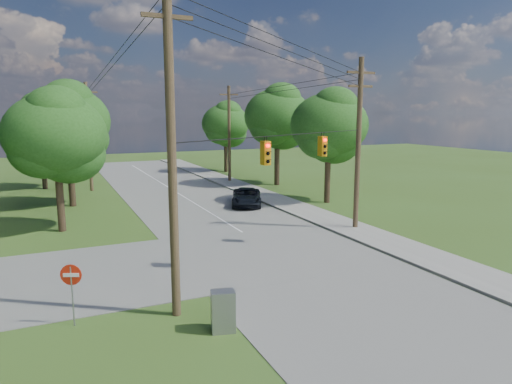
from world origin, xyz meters
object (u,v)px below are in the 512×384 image
control_cabinet (223,311)px  do_not_enter_sign (71,281)px  pole_ne (358,142)px  pole_north_w (89,136)px  pole_sw (171,142)px  car_main_north (247,197)px  pole_north_e (229,133)px

control_cabinet → do_not_enter_sign: size_ratio=0.65×
pole_ne → pole_north_w: pole_ne is taller
pole_sw → do_not_enter_sign: size_ratio=5.47×
car_main_north → do_not_enter_sign: 21.36m
pole_ne → car_main_north: bearing=109.7°
pole_north_e → car_main_north: 13.68m
pole_north_w → car_main_north: bearing=-50.0°
car_main_north → pole_north_e: bearing=98.0°
pole_north_w → do_not_enter_sign: 29.37m
control_cabinet → pole_north_w: bearing=106.3°
pole_north_w → control_cabinet: pole_north_w is taller
pole_sw → pole_north_e: bearing=65.5°
pole_sw → pole_north_w: (-0.40, 29.60, -1.10)m
pole_sw → pole_ne: pole_sw is taller
pole_north_w → do_not_enter_sign: (-3.03, -29.00, -3.52)m
pole_ne → car_main_north: size_ratio=2.18×
pole_north_e → car_main_north: (-3.40, -12.49, -4.43)m
pole_sw → car_main_north: (10.10, 17.11, -5.53)m
pole_north_e → pole_ne: bearing=-90.0°
pole_sw → do_not_enter_sign: 5.78m
pole_sw → control_cabinet: size_ratio=8.48×
pole_north_w → control_cabinet: bearing=-87.3°
pole_sw → control_cabinet: (1.10, -1.89, -5.52)m
pole_sw → pole_north_w: 29.62m
control_cabinet → pole_sw: bearing=133.7°
pole_north_w → do_not_enter_sign: pole_north_w is taller
pole_north_e → control_cabinet: 34.13m
pole_north_w → control_cabinet: (1.50, -31.49, -4.42)m
pole_ne → control_cabinet: bearing=-142.6°
pole_ne → car_main_north: (-3.40, 9.51, -4.77)m
pole_ne → pole_north_e: 22.00m
pole_north_w → control_cabinet: 31.84m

